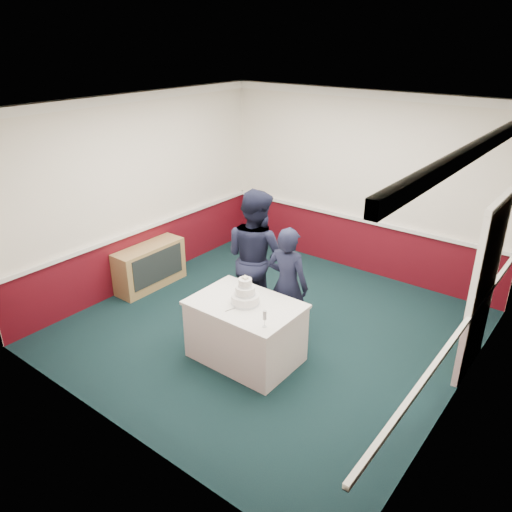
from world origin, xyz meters
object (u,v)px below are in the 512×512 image
Objects in this scene: person_man at (256,257)px; person_woman at (287,285)px; cake_table at (246,331)px; champagne_flute at (265,316)px; sideboard at (150,266)px; wedding_cake at (245,295)px; cake_knife at (233,309)px.

person_man is 0.68m from person_woman.
cake_table is 6.44× the size of champagne_flute.
person_woman reaches higher than sideboard.
wedding_cake is at bearing -13.75° from sideboard.
cake_table is at bearing 98.56° from cake_knife.
sideboard is 5.85× the size of champagne_flute.
person_man reaches higher than wedding_cake.
person_man is (1.95, 0.25, 0.61)m from sideboard.
champagne_flute is (0.53, -0.08, 0.14)m from cake_knife.
cake_knife is at bearing 171.42° from champagne_flute.
person_woman is (0.14, 0.69, -0.10)m from wedding_cake.
sideboard is 3.30× the size of wedding_cake.
person_woman reaches higher than cake_table.
person_man reaches higher than cake_table.
sideboard is 2.59m from cake_knife.
person_woman is at bearing 78.15° from cake_table.
cake_knife is (2.42, -0.80, 0.44)m from sideboard.
person_man is (-0.47, 1.05, 0.17)m from cake_knife.
sideboard is 0.75× the size of person_woman.
person_man is at bearing 131.50° from champagne_flute.
cake_knife is 0.11× the size of person_man.
champagne_flute reaches higher than cake_knife.
wedding_cake is (2.45, -0.60, 0.55)m from sideboard.
sideboard is 2.53m from cake_table.
cake_table is (2.45, -0.60, 0.05)m from sideboard.
person_man is (-0.50, 0.85, 0.56)m from cake_table.
sideboard is 0.91× the size of cake_table.
champagne_flute is at bearing -16.60° from sideboard.
sideboard is at bearing 166.25° from cake_table.
sideboard is at bearing -3.41° from person_woman.
person_woman is at bearing 173.24° from person_man.
person_man reaches higher than sideboard.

